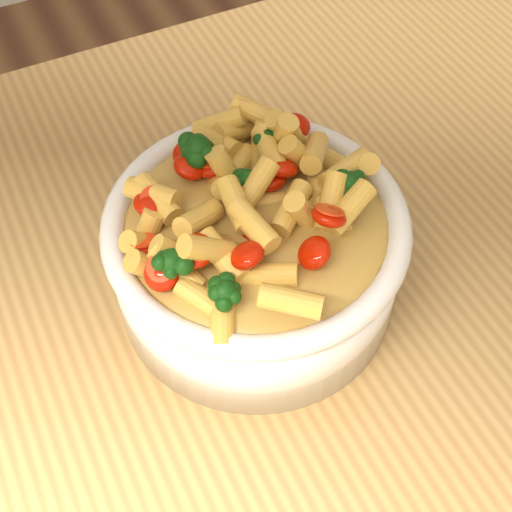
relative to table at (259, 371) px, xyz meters
name	(u,v)px	position (x,y,z in m)	size (l,w,h in m)	color
table	(259,371)	(0.00, 0.00, 0.00)	(1.20, 0.80, 0.90)	tan
serving_bowl	(256,255)	(0.01, 0.02, 0.15)	(0.23, 0.23, 0.10)	white
pasta_salad	(256,203)	(0.01, 0.02, 0.21)	(0.18, 0.18, 0.04)	#FFC450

